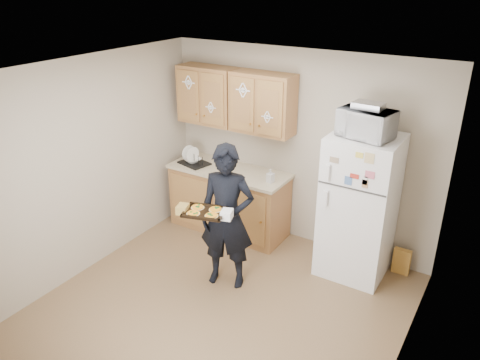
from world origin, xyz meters
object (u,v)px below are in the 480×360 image
at_px(baking_tray, 205,213).
at_px(dish_rack, 194,158).
at_px(refrigerator, 359,207).
at_px(person, 227,218).
at_px(microwave, 366,123).

xyz_separation_m(baking_tray, dish_rack, (-1.07, 1.24, -0.02)).
distance_m(refrigerator, baking_tray, 1.78).
xyz_separation_m(person, microwave, (1.14, 0.93, 1.02)).
relative_size(refrigerator, dish_rack, 4.32).
bearing_deg(baking_tray, person, 55.20).
bearing_deg(refrigerator, person, -139.50).
bearing_deg(dish_rack, refrigerator, 0.71).
height_order(person, baking_tray, person).
xyz_separation_m(baking_tray, microwave, (1.23, 1.22, 0.85)).
relative_size(microwave, dish_rack, 1.39).
distance_m(person, microwave, 1.79).
bearing_deg(baking_tray, dish_rack, 113.34).
xyz_separation_m(refrigerator, person, (-1.15, -0.98, -0.01)).
distance_m(refrigerator, person, 1.52).
xyz_separation_m(refrigerator, baking_tray, (-1.24, -1.27, 0.15)).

